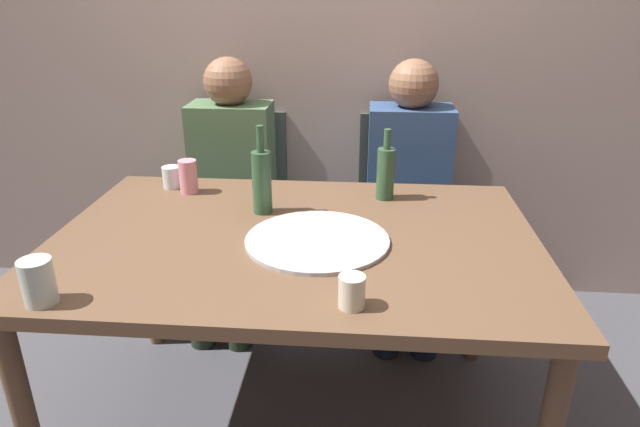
{
  "coord_description": "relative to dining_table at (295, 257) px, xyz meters",
  "views": [
    {
      "loc": [
        0.2,
        -1.52,
        1.46
      ],
      "look_at": [
        0.07,
        0.06,
        0.79
      ],
      "focal_mm": 31.02,
      "sensor_mm": 36.0,
      "label": 1
    }
  ],
  "objects": [
    {
      "name": "chair_right",
      "position": [
        0.4,
        0.9,
        -0.15
      ],
      "size": [
        0.44,
        0.44,
        0.9
      ],
      "rotation": [
        0.0,
        0.0,
        3.14
      ],
      "color": "#2D3833",
      "rests_on": "ground_plane"
    },
    {
      "name": "back_wall",
      "position": [
        0.0,
        1.08,
        0.63
      ],
      "size": [
        6.0,
        0.1,
        2.6
      ],
      "primitive_type": "cube",
      "color": "gray",
      "rests_on": "ground_plane"
    },
    {
      "name": "beer_bottle",
      "position": [
        0.28,
        0.34,
        0.17
      ],
      "size": [
        0.06,
        0.06,
        0.25
      ],
      "color": "#2D5133",
      "rests_on": "dining_table"
    },
    {
      "name": "wine_glass",
      "position": [
        0.19,
        -0.39,
        0.11
      ],
      "size": [
        0.06,
        0.06,
        0.08
      ],
      "primitive_type": "cylinder",
      "color": "beige",
      "rests_on": "dining_table"
    },
    {
      "name": "dining_table",
      "position": [
        0.0,
        0.0,
        0.0
      ],
      "size": [
        1.48,
        1.0,
        0.74
      ],
      "color": "brown",
      "rests_on": "ground_plane"
    },
    {
      "name": "soda_can",
      "position": [
        -0.43,
        0.34,
        0.14
      ],
      "size": [
        0.07,
        0.07,
        0.12
      ],
      "primitive_type": "cylinder",
      "color": "pink",
      "rests_on": "dining_table"
    },
    {
      "name": "tumbler_far",
      "position": [
        -0.56,
        -0.43,
        0.13
      ],
      "size": [
        0.08,
        0.08,
        0.11
      ],
      "primitive_type": "cylinder",
      "color": "#B7C6BC",
      "rests_on": "dining_table"
    },
    {
      "name": "pizza_tray",
      "position": [
        0.07,
        -0.04,
        0.08
      ],
      "size": [
        0.43,
        0.43,
        0.01
      ],
      "primitive_type": "cylinder",
      "color": "#ADADB2",
      "rests_on": "dining_table"
    },
    {
      "name": "chair_left",
      "position": [
        -0.39,
        0.9,
        -0.15
      ],
      "size": [
        0.44,
        0.44,
        0.9
      ],
      "rotation": [
        0.0,
        0.0,
        3.14
      ],
      "color": "#2D3833",
      "rests_on": "ground_plane"
    },
    {
      "name": "wine_bottle",
      "position": [
        -0.13,
        0.17,
        0.19
      ],
      "size": [
        0.06,
        0.06,
        0.3
      ],
      "color": "#2D5133",
      "rests_on": "dining_table"
    },
    {
      "name": "ground_plane",
      "position": [
        0.0,
        0.0,
        -0.67
      ],
      "size": [
        8.0,
        8.0,
        0.0
      ],
      "primitive_type": "plane",
      "color": "#424247"
    },
    {
      "name": "tumbler_near",
      "position": [
        -0.51,
        0.39,
        0.11
      ],
      "size": [
        0.07,
        0.07,
        0.08
      ],
      "primitive_type": "cylinder",
      "color": "silver",
      "rests_on": "dining_table"
    },
    {
      "name": "guest_in_beanie",
      "position": [
        0.4,
        0.75,
        -0.03
      ],
      "size": [
        0.36,
        0.56,
        1.17
      ],
      "rotation": [
        0.0,
        0.0,
        3.14
      ],
      "color": "navy",
      "rests_on": "ground_plane"
    },
    {
      "name": "guest_in_sweater",
      "position": [
        -0.39,
        0.75,
        -0.03
      ],
      "size": [
        0.36,
        0.56,
        1.17
      ],
      "rotation": [
        0.0,
        0.0,
        3.14
      ],
      "color": "#4C6B47",
      "rests_on": "ground_plane"
    }
  ]
}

